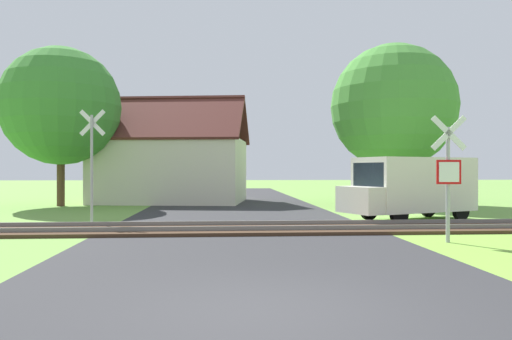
# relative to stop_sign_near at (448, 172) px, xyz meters

# --- Properties ---
(ground_plane) EXTENTS (160.00, 160.00, 0.00)m
(ground_plane) POSITION_rel_stop_sign_near_xyz_m (-5.01, -5.77, -1.75)
(ground_plane) COLOR #6B9942
(road_asphalt) EXTENTS (8.20, 80.00, 0.01)m
(road_asphalt) POSITION_rel_stop_sign_near_xyz_m (-5.01, -3.77, -1.75)
(road_asphalt) COLOR #2D2D30
(road_asphalt) RESTS_ON ground
(rail_track) EXTENTS (60.00, 2.60, 0.22)m
(rail_track) POSITION_rel_stop_sign_near_xyz_m (-5.01, 2.78, -1.69)
(rail_track) COLOR #422D1E
(rail_track) RESTS_ON ground
(stop_sign_near) EXTENTS (0.88, 0.17, 3.16)m
(stop_sign_near) POSITION_rel_stop_sign_near_xyz_m (0.00, 0.00, 0.00)
(stop_sign_near) COLOR #9E9EA5
(stop_sign_near) RESTS_ON ground
(crossing_sign_far) EXTENTS (0.87, 0.18, 3.79)m
(crossing_sign_far) POSITION_rel_stop_sign_near_xyz_m (-9.85, 4.70, 0.43)
(crossing_sign_far) COLOR #9E9EA5
(crossing_sign_far) RESTS_ON ground
(house) EXTENTS (8.96, 7.18, 5.92)m
(house) POSITION_rel_stop_sign_near_xyz_m (-8.36, 16.08, 0.18)
(house) COLOR beige
(house) RESTS_ON ground
(tree_right) EXTENTS (6.46, 6.46, 8.30)m
(tree_right) POSITION_rel_stop_sign_near_xyz_m (3.29, 13.27, 3.32)
(tree_right) COLOR #513823
(tree_right) RESTS_ON ground
(tree_left) EXTENTS (5.87, 5.87, 7.92)m
(tree_left) POSITION_rel_stop_sign_near_xyz_m (-13.59, 13.43, 3.22)
(tree_left) COLOR #513823
(tree_left) RESTS_ON ground
(mail_truck) EXTENTS (5.24, 3.56, 2.24)m
(mail_truck) POSITION_rel_stop_sign_near_xyz_m (1.14, 5.37, -0.51)
(mail_truck) COLOR silver
(mail_truck) RESTS_ON ground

